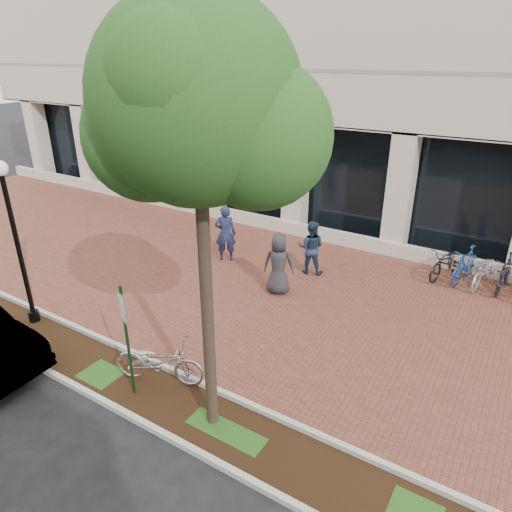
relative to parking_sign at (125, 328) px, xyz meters
The scene contains 13 objects.
ground 5.69m from the parking_sign, 86.15° to the left, with size 120.00×120.00×0.00m, color black.
brick_plaza 5.69m from the parking_sign, 86.15° to the left, with size 40.00×9.00×0.01m, color brown.
planting_strip 1.66m from the parking_sign, 27.82° to the left, with size 40.00×1.50×0.01m, color black.
curb_plaza_side 1.85m from the parking_sign, 68.76° to the left, with size 40.00×0.12×0.12m, color beige.
curb_street_side 1.69m from the parking_sign, 56.62° to the right, with size 40.00×0.12×0.12m, color beige.
parking_sign is the anchor object (origin of this frame).
lamppost 4.47m from the parking_sign, behind, with size 0.36×0.36×4.30m.
street_tree 4.55m from the parking_sign, ahead, with size 3.68×3.07×7.47m.
locked_bicycle 1.26m from the parking_sign, 69.83° to the left, with size 0.70×2.00×1.05m, color #B9B9BD.
pedestrian_left 6.97m from the parking_sign, 109.26° to the left, with size 0.71×0.47×1.95m, color #1C2346.
pedestrian_mid 7.24m from the parking_sign, 85.22° to the left, with size 0.86×0.67×1.77m, color #1C2D48.
pedestrian_right 5.53m from the parking_sign, 85.99° to the left, with size 0.90×0.59×1.85m, color #2B2A30.
bike_rack_cluster 10.88m from the parking_sign, 57.99° to the left, with size 3.61×2.03×1.12m.
Camera 1 is at (5.83, -10.50, 6.56)m, focal length 32.00 mm.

